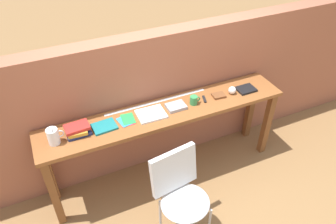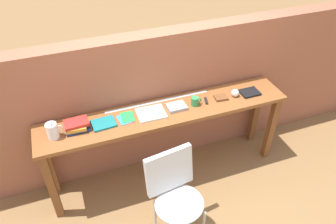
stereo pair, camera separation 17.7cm
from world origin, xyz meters
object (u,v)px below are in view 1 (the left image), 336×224
object	(u,v)px
pamphlet_pile_colourful	(127,120)
mug	(194,100)
multitool_folded	(204,99)
book_repair_rightmost	(246,89)
book_stack_leftmost	(77,130)
pitcher_white	(53,136)
magazine_cycling	(104,127)
leather_journal_brown	(219,95)
sports_ball_small	(232,90)
chair_white_moulded	(181,192)
book_open_centre	(151,114)

from	to	relation	value
pamphlet_pile_colourful	mug	bearing A→B (deg)	-1.93
pamphlet_pile_colourful	multitool_folded	distance (m)	0.83
book_repair_rightmost	book_stack_leftmost	bearing A→B (deg)	178.52
pitcher_white	multitool_folded	distance (m)	1.49
pamphlet_pile_colourful	magazine_cycling	bearing A→B (deg)	-177.73
leather_journal_brown	sports_ball_small	world-z (taller)	sports_ball_small
mug	multitool_folded	world-z (taller)	mug
book_stack_leftmost	mug	world-z (taller)	mug
chair_white_moulded	magazine_cycling	size ratio (longest dim) A/B	4.15
mug	multitool_folded	bearing A→B (deg)	6.53
sports_ball_small	book_open_centre	bearing A→B (deg)	179.20
book_open_centre	multitool_folded	xyz separation A→B (m)	(0.59, 0.01, -0.00)
chair_white_moulded	pamphlet_pile_colourful	size ratio (longest dim) A/B	4.76
pitcher_white	magazine_cycling	world-z (taller)	pitcher_white
multitool_folded	sports_ball_small	world-z (taller)	sports_ball_small
chair_white_moulded	sports_ball_small	size ratio (longest dim) A/B	11.10
multitool_folded	book_repair_rightmost	xyz separation A→B (m)	(0.49, -0.03, 0.00)
pitcher_white	book_repair_rightmost	distance (m)	1.98
book_stack_leftmost	multitool_folded	bearing A→B (deg)	-0.48
magazine_cycling	sports_ball_small	bearing A→B (deg)	-4.72
pitcher_white	multitool_folded	xyz separation A→B (m)	(1.49, 0.02, -0.07)
magazine_cycling	mug	size ratio (longest dim) A/B	1.95
chair_white_moulded	book_stack_leftmost	xyz separation A→B (m)	(-0.69, 0.71, 0.40)
pitcher_white	chair_white_moulded	bearing A→B (deg)	-37.08
pitcher_white	book_repair_rightmost	bearing A→B (deg)	-0.12
chair_white_moulded	book_stack_leftmost	bearing A→B (deg)	134.03
leather_journal_brown	sports_ball_small	xyz separation A→B (m)	(0.15, -0.01, 0.03)
sports_ball_small	book_repair_rightmost	size ratio (longest dim) A/B	0.41
pamphlet_pile_colourful	book_repair_rightmost	xyz separation A→B (m)	(1.31, -0.04, 0.01)
pitcher_white	multitool_folded	bearing A→B (deg)	0.94
multitool_folded	sports_ball_small	xyz separation A→B (m)	(0.32, -0.02, 0.03)
chair_white_moulded	book_open_centre	world-z (taller)	book_open_centre
book_open_centre	book_repair_rightmost	distance (m)	1.07
pitcher_white	sports_ball_small	bearing A→B (deg)	0.17
mug	multitool_folded	xyz separation A→B (m)	(0.13, 0.01, -0.04)
book_open_centre	sports_ball_small	world-z (taller)	sports_ball_small
book_stack_leftmost	leather_journal_brown	distance (m)	1.44
book_open_centre	mug	xyz separation A→B (m)	(0.46, -0.01, 0.04)
sports_ball_small	multitool_folded	bearing A→B (deg)	176.55
book_stack_leftmost	mug	size ratio (longest dim) A/B	2.03
book_stack_leftmost	sports_ball_small	bearing A→B (deg)	-1.07
pitcher_white	book_stack_leftmost	xyz separation A→B (m)	(0.21, 0.04, -0.03)
multitool_folded	leather_journal_brown	size ratio (longest dim) A/B	0.85
pitcher_white	mug	world-z (taller)	pitcher_white
pitcher_white	magazine_cycling	distance (m)	0.45
multitool_folded	book_repair_rightmost	distance (m)	0.49
multitool_folded	book_open_centre	bearing A→B (deg)	-179.37
book_open_centre	book_repair_rightmost	xyz separation A→B (m)	(1.07, -0.02, 0.00)
book_open_centre	sports_ball_small	distance (m)	0.90
magazine_cycling	book_open_centre	world-z (taller)	same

